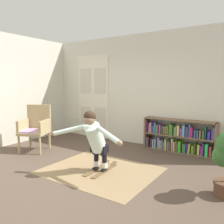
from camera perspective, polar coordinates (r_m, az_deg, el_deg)
ground_plane at (r=4.29m, az=-7.65°, el=-15.23°), size 7.20×7.20×0.00m
back_wall at (r=6.16m, az=8.36°, el=5.37°), size 6.00×0.10×2.90m
side_wall_left at (r=6.57m, az=-25.54°, el=4.86°), size 0.10×6.00×2.90m
double_door at (r=7.04m, az=-4.66°, el=3.82°), size 1.22×0.05×2.45m
rug at (r=4.48m, az=-2.86°, el=-14.13°), size 2.02×1.64×0.01m
bookshelf at (r=5.76m, az=15.87°, el=-6.08°), size 1.70×0.30×0.78m
wicker_chair at (r=5.92m, az=-18.23°, el=-3.42°), size 0.80×0.80×1.10m
skis_pair at (r=4.50m, az=-2.65°, el=-13.79°), size 0.33×0.83×0.07m
person_skier at (r=4.13m, az=-4.28°, el=-6.12°), size 1.43×0.70×1.09m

